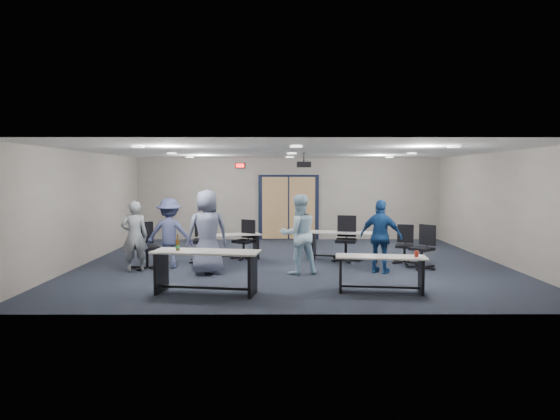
{
  "coord_description": "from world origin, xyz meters",
  "views": [
    {
      "loc": [
        -0.33,
        -12.02,
        2.13
      ],
      "look_at": [
        -0.3,
        -0.3,
        1.31
      ],
      "focal_mm": 32.0,
      "sensor_mm": 36.0,
      "label": 1
    }
  ],
  "objects_px": {
    "table_back_right": "(345,241)",
    "person_plaid": "(207,232)",
    "chair_loose_right": "(422,247)",
    "person_lightblue": "(299,234)",
    "table_back_left": "(229,242)",
    "chair_loose_left": "(147,246)",
    "person_navy": "(381,237)",
    "table_front_right": "(381,267)",
    "chair_back_c": "(346,239)",
    "person_gray": "(135,236)",
    "chair_back_d": "(405,244)",
    "chair_back_b": "(244,240)",
    "chair_back_a": "(204,239)",
    "person_back": "(170,233)",
    "table_front_left": "(206,264)"
  },
  "relations": [
    {
      "from": "chair_loose_right",
      "to": "person_gray",
      "type": "xyz_separation_m",
      "value": [
        -6.46,
        -0.31,
        0.29
      ]
    },
    {
      "from": "chair_back_b",
      "to": "chair_back_c",
      "type": "relative_size",
      "value": 0.88
    },
    {
      "from": "table_front_left",
      "to": "chair_back_c",
      "type": "distance_m",
      "value": 4.51
    },
    {
      "from": "chair_loose_left",
      "to": "chair_back_c",
      "type": "bearing_deg",
      "value": -21.64
    },
    {
      "from": "chair_loose_right",
      "to": "person_lightblue",
      "type": "relative_size",
      "value": 0.58
    },
    {
      "from": "table_back_right",
      "to": "person_plaid",
      "type": "xyz_separation_m",
      "value": [
        -3.19,
        -1.77,
        0.43
      ]
    },
    {
      "from": "chair_back_b",
      "to": "person_plaid",
      "type": "height_order",
      "value": "person_plaid"
    },
    {
      "from": "person_lightblue",
      "to": "person_navy",
      "type": "xyz_separation_m",
      "value": [
        1.8,
        0.07,
        -0.06
      ]
    },
    {
      "from": "person_gray",
      "to": "chair_back_b",
      "type": "bearing_deg",
      "value": -160.08
    },
    {
      "from": "person_back",
      "to": "table_back_right",
      "type": "bearing_deg",
      "value": -166.72
    },
    {
      "from": "table_back_left",
      "to": "person_back",
      "type": "distance_m",
      "value": 1.73
    },
    {
      "from": "table_back_right",
      "to": "person_lightblue",
      "type": "height_order",
      "value": "person_lightblue"
    },
    {
      "from": "table_front_left",
      "to": "chair_back_d",
      "type": "xyz_separation_m",
      "value": [
        4.35,
        3.05,
        -0.07
      ]
    },
    {
      "from": "chair_back_b",
      "to": "table_front_left",
      "type": "bearing_deg",
      "value": -64.28
    },
    {
      "from": "chair_back_a",
      "to": "chair_back_c",
      "type": "distance_m",
      "value": 3.48
    },
    {
      "from": "person_lightblue",
      "to": "table_back_left",
      "type": "bearing_deg",
      "value": -64.59
    },
    {
      "from": "chair_loose_right",
      "to": "person_plaid",
      "type": "relative_size",
      "value": 0.55
    },
    {
      "from": "chair_back_d",
      "to": "person_back",
      "type": "relative_size",
      "value": 0.58
    },
    {
      "from": "chair_loose_left",
      "to": "chair_loose_right",
      "type": "relative_size",
      "value": 1.06
    },
    {
      "from": "chair_back_c",
      "to": "table_back_left",
      "type": "bearing_deg",
      "value": -172.96
    },
    {
      "from": "chair_loose_right",
      "to": "chair_back_d",
      "type": "bearing_deg",
      "value": 159.61
    },
    {
      "from": "table_front_left",
      "to": "person_plaid",
      "type": "bearing_deg",
      "value": 106.31
    },
    {
      "from": "table_front_right",
      "to": "person_lightblue",
      "type": "distance_m",
      "value": 2.27
    },
    {
      "from": "chair_loose_left",
      "to": "person_lightblue",
      "type": "xyz_separation_m",
      "value": [
        3.43,
        -0.57,
        0.33
      ]
    },
    {
      "from": "person_plaid",
      "to": "chair_back_d",
      "type": "bearing_deg",
      "value": 175.0
    },
    {
      "from": "chair_back_c",
      "to": "person_lightblue",
      "type": "height_order",
      "value": "person_lightblue"
    },
    {
      "from": "person_plaid",
      "to": "person_lightblue",
      "type": "bearing_deg",
      "value": 161.05
    },
    {
      "from": "person_gray",
      "to": "person_navy",
      "type": "distance_m",
      "value": 5.42
    },
    {
      "from": "table_front_right",
      "to": "chair_back_b",
      "type": "distance_m",
      "value": 4.52
    },
    {
      "from": "table_front_right",
      "to": "chair_loose_right",
      "type": "bearing_deg",
      "value": 65.73
    },
    {
      "from": "table_front_left",
      "to": "chair_back_d",
      "type": "bearing_deg",
      "value": 44.15
    },
    {
      "from": "table_front_left",
      "to": "person_gray",
      "type": "distance_m",
      "value": 2.82
    },
    {
      "from": "chair_back_a",
      "to": "table_front_right",
      "type": "bearing_deg",
      "value": -45.87
    },
    {
      "from": "chair_loose_right",
      "to": "person_gray",
      "type": "distance_m",
      "value": 6.47
    },
    {
      "from": "table_back_left",
      "to": "chair_loose_left",
      "type": "relative_size",
      "value": 1.58
    },
    {
      "from": "chair_back_b",
      "to": "chair_loose_left",
      "type": "xyz_separation_m",
      "value": [
        -2.11,
        -1.3,
        0.03
      ]
    },
    {
      "from": "chair_back_a",
      "to": "person_lightblue",
      "type": "xyz_separation_m",
      "value": [
        2.24,
        -1.36,
        0.28
      ]
    },
    {
      "from": "table_back_right",
      "to": "chair_back_c",
      "type": "bearing_deg",
      "value": -74.17
    },
    {
      "from": "chair_back_b",
      "to": "chair_loose_right",
      "type": "bearing_deg",
      "value": 14.81
    },
    {
      "from": "table_back_right",
      "to": "person_gray",
      "type": "bearing_deg",
      "value": -150.67
    },
    {
      "from": "person_navy",
      "to": "table_front_right",
      "type": "bearing_deg",
      "value": 108.95
    },
    {
      "from": "person_back",
      "to": "table_front_right",
      "type": "bearing_deg",
      "value": 150.87
    },
    {
      "from": "chair_back_a",
      "to": "person_back",
      "type": "xyz_separation_m",
      "value": [
        -0.7,
        -0.67,
        0.22
      ]
    },
    {
      "from": "chair_back_d",
      "to": "person_gray",
      "type": "xyz_separation_m",
      "value": [
        -6.23,
        -0.96,
        0.32
      ]
    },
    {
      "from": "person_gray",
      "to": "person_plaid",
      "type": "relative_size",
      "value": 0.86
    },
    {
      "from": "table_back_left",
      "to": "chair_back_a",
      "type": "xyz_separation_m",
      "value": [
        -0.56,
        -0.47,
        0.15
      ]
    },
    {
      "from": "chair_back_b",
      "to": "person_navy",
      "type": "relative_size",
      "value": 0.62
    },
    {
      "from": "table_back_left",
      "to": "chair_loose_left",
      "type": "bearing_deg",
      "value": -161.85
    },
    {
      "from": "chair_back_a",
      "to": "chair_back_d",
      "type": "bearing_deg",
      "value": -7.75
    },
    {
      "from": "table_back_left",
      "to": "chair_back_d",
      "type": "bearing_deg",
      "value": -25.95
    }
  ]
}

